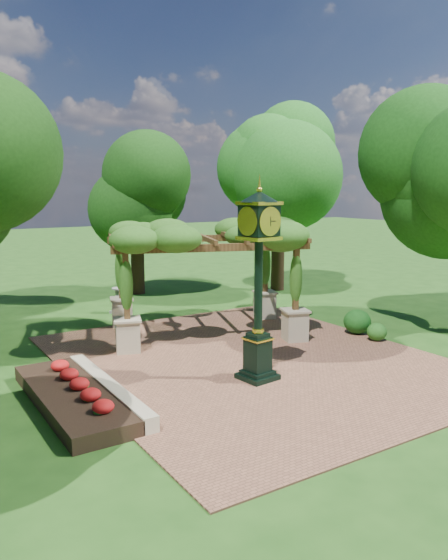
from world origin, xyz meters
TOP-DOWN VIEW (x-y plane):
  - ground at (0.00, 0.00)m, footprint 120.00×120.00m
  - brick_plaza at (0.00, 1.00)m, footprint 10.00×12.00m
  - border_wall at (-4.60, 0.50)m, footprint 0.35×5.00m
  - flower_bed at (-5.50, 0.50)m, footprint 1.50×5.00m
  - pedestal_clock at (-0.83, -0.47)m, footprint 1.10×1.10m
  - pergola at (0.36, 4.36)m, footprint 7.28×5.79m
  - sundial at (-0.96, 8.97)m, footprint 0.74×0.74m
  - shrub_front at (4.68, 0.42)m, footprint 0.73×0.73m
  - shrub_mid at (4.78, 1.41)m, footprint 1.17×1.17m
  - shrub_back at (4.18, 6.13)m, footprint 0.95×0.95m
  - tree_north at (1.42, 12.49)m, footprint 3.82×3.82m
  - tree_east_far at (7.71, 9.65)m, footprint 4.66×4.66m

SIDE VIEW (x-z plane):
  - ground at x=0.00m, z-range 0.00..0.00m
  - brick_plaza at x=0.00m, z-range 0.00..0.04m
  - flower_bed at x=-5.50m, z-range 0.00..0.36m
  - border_wall at x=-4.60m, z-range 0.00..0.40m
  - shrub_front at x=4.68m, z-range 0.04..0.63m
  - shrub_back at x=4.18m, z-range 0.04..0.78m
  - sundial at x=-0.96m, z-range -0.06..0.98m
  - shrub_mid at x=4.78m, z-range 0.04..0.88m
  - pedestal_clock at x=-0.83m, z-range 0.49..5.51m
  - pergola at x=0.36m, z-range 1.28..5.27m
  - tree_north at x=1.42m, z-range 1.35..8.61m
  - tree_east_far at x=7.71m, z-range 1.68..10.63m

